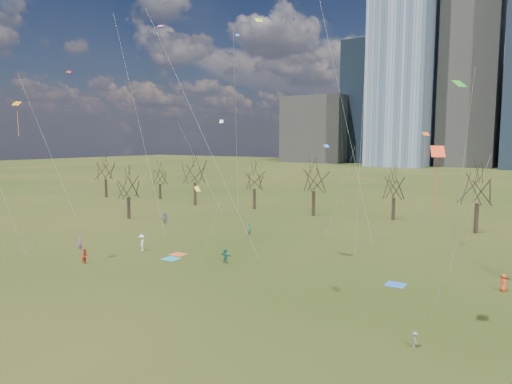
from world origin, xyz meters
The scene contains 15 objects.
ground centered at (0.00, 0.00, 0.00)m, with size 500.00×500.00×0.00m, color black.
downtown_skyline centered at (-2.43, 210.64, 39.01)m, with size 212.50×78.00×118.00m.
bare_tree_row centered at (-0.09, 37.22, 6.12)m, with size 113.04×29.80×9.50m.
blanket_teal centered at (-7.63, 7.63, 0.01)m, with size 1.60×1.50×0.03m, color teal.
blanket_navy centered at (14.28, 11.66, 0.01)m, with size 1.60×1.50×0.03m, color blue.
blanket_crimson centered at (-8.23, 9.39, 0.01)m, with size 1.60×1.50×0.03m, color #CC4D28.
person_2 centered at (-13.49, 1.69, 0.74)m, with size 0.72×0.56×1.49m, color red.
person_3 centered at (18.57, 0.47, 0.48)m, with size 0.62×0.36×0.96m, color slate.
person_5 centered at (-1.95, 9.40, 0.74)m, with size 1.37×0.44×1.48m, color #19715C.
person_7 centered at (-18.94, 5.07, 0.74)m, with size 0.54×0.35×1.48m, color #9654A9.
person_9 centered at (-12.77, 8.45, 0.91)m, with size 1.17×0.67×1.81m, color white.
person_11 centered at (-21.58, 21.24, 0.90)m, with size 1.67×0.53×1.80m, color slate.
person_12 centered at (22.10, 14.70, 0.71)m, with size 0.70×0.45×1.43m, color #F4441B.
person_13 centered at (-7.08, 21.50, 0.77)m, with size 0.56×0.37×1.55m, color #176B54.
kites_airborne centered at (3.48, 13.72, 13.29)m, with size 67.16×40.42×33.51m.
Camera 1 is at (24.61, -26.21, 12.19)m, focal length 32.00 mm.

